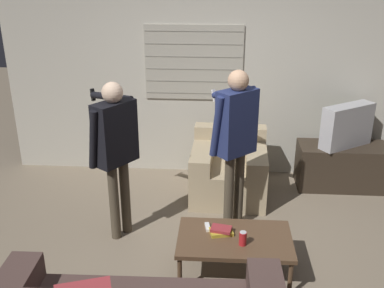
% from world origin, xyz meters
% --- Properties ---
extents(ground_plane, '(16.00, 16.00, 0.00)m').
position_xyz_m(ground_plane, '(0.00, 0.00, 0.00)').
color(ground_plane, '#7F705B').
extents(wall_back, '(5.20, 0.08, 2.55)m').
position_xyz_m(wall_back, '(-0.01, 2.03, 1.28)').
color(wall_back, '#BCB7A8').
rests_on(wall_back, ground_plane).
extents(armchair_beige, '(0.91, 0.92, 0.78)m').
position_xyz_m(armchair_beige, '(0.28, 1.35, 0.32)').
color(armchair_beige, tan).
rests_on(armchair_beige, ground_plane).
extents(coffee_table, '(1.01, 0.62, 0.40)m').
position_xyz_m(coffee_table, '(0.32, -0.18, 0.36)').
color(coffee_table, brown).
rests_on(coffee_table, ground_plane).
extents(tv_stand, '(1.09, 0.48, 0.55)m').
position_xyz_m(tv_stand, '(1.70, 1.65, 0.28)').
color(tv_stand, '#33281E').
rests_on(tv_stand, ground_plane).
extents(tv, '(0.69, 0.55, 0.52)m').
position_xyz_m(tv, '(1.69, 1.65, 0.81)').
color(tv, '#B2B2B7').
rests_on(tv, tv_stand).
extents(person_left_standing, '(0.57, 0.80, 1.64)m').
position_xyz_m(person_left_standing, '(-0.85, 0.40, 1.04)').
color(person_left_standing, '#4C4233').
rests_on(person_left_standing, ground_plane).
extents(person_right_standing, '(0.49, 0.83, 1.72)m').
position_xyz_m(person_right_standing, '(0.32, 0.61, 1.09)').
color(person_right_standing, '#4C4233').
rests_on(person_right_standing, ground_plane).
extents(book_stack, '(0.23, 0.18, 0.06)m').
position_xyz_m(book_stack, '(0.20, -0.12, 0.42)').
color(book_stack, gold).
rests_on(book_stack, coffee_table).
extents(soda_can, '(0.07, 0.07, 0.13)m').
position_xyz_m(soda_can, '(0.39, -0.28, 0.46)').
color(soda_can, red).
rests_on(soda_can, coffee_table).
extents(spare_remote, '(0.06, 0.13, 0.02)m').
position_xyz_m(spare_remote, '(0.08, -0.05, 0.41)').
color(spare_remote, white).
rests_on(spare_remote, coffee_table).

